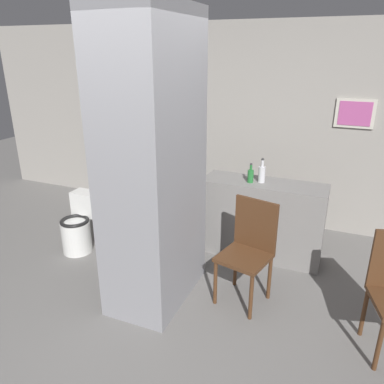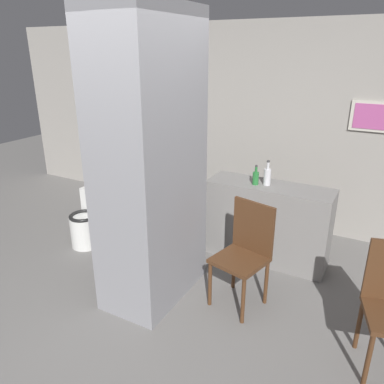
# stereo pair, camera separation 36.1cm
# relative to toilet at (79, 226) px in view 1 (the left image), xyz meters

# --- Properties ---
(ground_plane) EXTENTS (14.00, 14.00, 0.00)m
(ground_plane) POSITION_rel_toilet_xyz_m (1.34, -0.92, -0.30)
(ground_plane) COLOR slate
(wall_back) EXTENTS (8.00, 0.09, 2.60)m
(wall_back) POSITION_rel_toilet_xyz_m (1.33, 1.71, 1.01)
(wall_back) COLOR gray
(wall_back) RESTS_ON ground_plane
(pillar_center) EXTENTS (0.64, 1.02, 2.60)m
(pillar_center) POSITION_rel_toilet_xyz_m (1.26, -0.41, 1.00)
(pillar_center) COLOR gray
(pillar_center) RESTS_ON ground_plane
(counter_shelf) EXTENTS (1.35, 0.44, 0.89)m
(counter_shelf) POSITION_rel_toilet_xyz_m (2.02, 0.71, 0.15)
(counter_shelf) COLOR gray
(counter_shelf) RESTS_ON ground_plane
(toilet) EXTENTS (0.34, 0.50, 0.68)m
(toilet) POSITION_rel_toilet_xyz_m (0.00, 0.00, 0.00)
(toilet) COLOR silver
(toilet) RESTS_ON ground_plane
(chair_near_pillar) EXTENTS (0.51, 0.51, 0.98)m
(chair_near_pillar) POSITION_rel_toilet_xyz_m (2.08, -0.15, 0.25)
(chair_near_pillar) COLOR #4C2D19
(chair_near_pillar) RESTS_ON ground_plane
(bicycle) EXTENTS (1.69, 0.42, 0.72)m
(bicycle) POSITION_rel_toilet_xyz_m (0.78, 0.63, 0.05)
(bicycle) COLOR black
(bicycle) RESTS_ON ground_plane
(bottle_tall) EXTENTS (0.08, 0.08, 0.28)m
(bottle_tall) POSITION_rel_toilet_xyz_m (1.98, 0.71, 0.69)
(bottle_tall) COLOR silver
(bottle_tall) RESTS_ON counter_shelf
(bottle_short) EXTENTS (0.07, 0.07, 0.22)m
(bottle_short) POSITION_rel_toilet_xyz_m (1.87, 0.66, 0.67)
(bottle_short) COLOR #267233
(bottle_short) RESTS_ON counter_shelf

